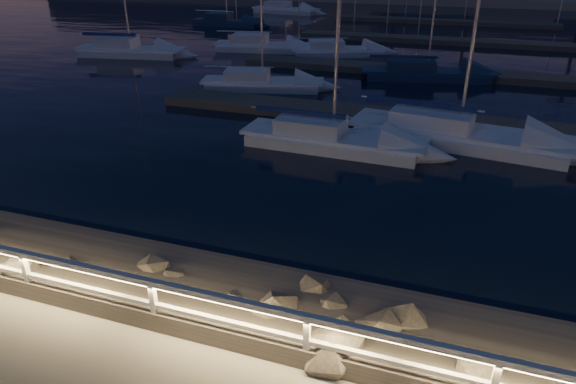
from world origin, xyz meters
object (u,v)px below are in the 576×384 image
sailboat_c (453,131)px  sailboat_e (260,45)px  sailboat_b (328,137)px  sailboat_f (259,82)px  sailboat_m (284,9)px  sailboat_i (225,21)px  sailboat_j (336,50)px  sailboat_a (128,49)px  guard_rail (248,315)px  sailboat_g (423,72)px

sailboat_c → sailboat_e: size_ratio=1.19×
sailboat_b → sailboat_f: size_ratio=1.08×
sailboat_c → sailboat_m: sailboat_c is taller
sailboat_m → sailboat_c: bearing=-54.6°
sailboat_c → sailboat_i: size_ratio=1.21×
sailboat_b → sailboat_i: sailboat_b is taller
sailboat_e → sailboat_i: sailboat_e is taller
sailboat_f → sailboat_j: sailboat_j is taller
sailboat_a → sailboat_e: (8.20, 4.90, -0.02)m
sailboat_i → sailboat_m: 12.00m
sailboat_j → sailboat_m: (-12.09, 22.99, 0.07)m
sailboat_e → sailboat_c: bearing=-56.8°
sailboat_e → sailboat_i: size_ratio=1.02×
sailboat_e → sailboat_a: bearing=-158.8°
guard_rail → sailboat_f: bearing=111.5°
sailboat_a → sailboat_f: sailboat_a is taller
guard_rail → sailboat_b: bearing=98.3°
sailboat_c → sailboat_f: 11.84m
sailboat_g → sailboat_i: 26.44m
guard_rail → sailboat_i: size_ratio=3.64×
sailboat_j → sailboat_m: sailboat_m is taller
sailboat_a → sailboat_j: 14.93m
sailboat_c → sailboat_e: (-14.78, 15.94, -0.01)m
sailboat_i → sailboat_f: bearing=-60.6°
guard_rail → sailboat_f: size_ratio=3.90×
sailboat_g → sailboat_b: bearing=-112.6°
guard_rail → sailboat_j: size_ratio=3.79×
sailboat_f → sailboat_i: (-12.42, 21.83, 0.04)m
guard_rail → sailboat_e: sailboat_e is taller
sailboat_a → sailboat_g: size_ratio=1.02×
sailboat_f → sailboat_m: size_ratio=0.83×
sailboat_a → sailboat_i: sailboat_a is taller
sailboat_a → sailboat_g: (20.74, -0.23, -0.05)m
sailboat_f → sailboat_i: bearing=105.2°
sailboat_c → sailboat_a: bearing=161.9°
sailboat_e → sailboat_g: 13.55m
sailboat_g → sailboat_m: 33.91m
sailboat_b → sailboat_g: size_ratio=0.95×
sailboat_b → sailboat_g: 13.20m
sailboat_a → sailboat_c: (22.97, -11.04, -0.02)m
sailboat_j → guard_rail: bearing=-100.9°
sailboat_b → sailboat_f: sailboat_b is taller
sailboat_g → guard_rail: bearing=-103.7°
sailboat_a → sailboat_i: 16.18m
sailboat_f → sailboat_g: size_ratio=0.88×
guard_rail → sailboat_i: 46.04m
sailboat_c → sailboat_f: sailboat_c is taller
sailboat_a → sailboat_c: bearing=-35.8°
sailboat_e → sailboat_m: size_ratio=0.90×
sailboat_j → sailboat_m: size_ratio=0.85×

